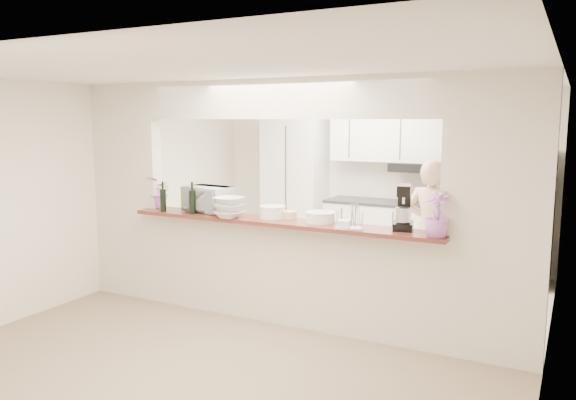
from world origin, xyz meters
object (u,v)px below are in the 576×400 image
Objects in this scene: refrigerator at (521,218)px; toaster_oven at (208,199)px; stand_mixer at (404,209)px; person at (430,230)px.

toaster_oven is (-2.99, -2.60, 0.38)m from refrigerator.
person is at bearing 93.14° from stand_mixer.
refrigerator is at bearing -119.61° from person.
stand_mixer is at bearing 6.59° from toaster_oven.
refrigerator is 2.74m from stand_mixer.
refrigerator is 1.45m from person.
stand_mixer is (2.19, 0.01, 0.05)m from toaster_oven.
person is at bearing -127.38° from refrigerator.
refrigerator reaches higher than person.
refrigerator is 4.09× the size of stand_mixer.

